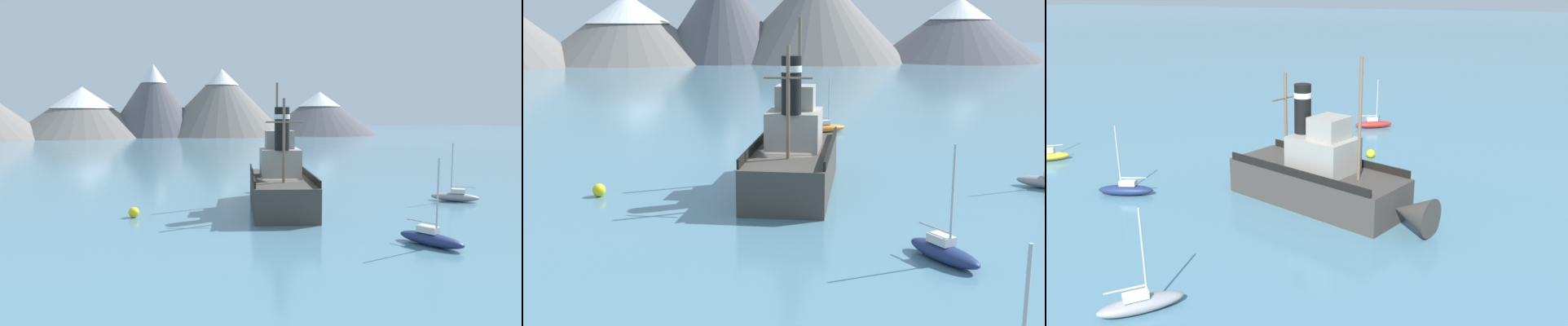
% 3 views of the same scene
% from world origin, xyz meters
% --- Properties ---
extents(ground_plane, '(600.00, 600.00, 0.00)m').
position_xyz_m(ground_plane, '(0.00, 0.00, 0.00)').
color(ground_plane, teal).
extents(mountain_ridge, '(192.45, 60.78, 25.63)m').
position_xyz_m(mountain_ridge, '(-1.26, 134.28, 11.01)').
color(mountain_ridge, '#56545B').
rests_on(mountain_ridge, ground).
extents(old_tugboat, '(8.17, 14.70, 9.90)m').
position_xyz_m(old_tugboat, '(0.89, 1.58, 1.83)').
color(old_tugboat, '#423D38').
rests_on(old_tugboat, ground).
extents(sailboat_orange, '(3.92, 1.62, 4.90)m').
position_xyz_m(sailboat_orange, '(8.29, 20.83, 0.43)').
color(sailboat_orange, orange).
rests_on(sailboat_orange, ground).
extents(sailboat_navy, '(2.23, 3.95, 4.90)m').
position_xyz_m(sailboat_navy, '(3.98, -11.77, 0.43)').
color(sailboat_navy, navy).
rests_on(sailboat_navy, ground).
extents(mooring_buoy, '(0.73, 0.73, 0.73)m').
position_xyz_m(mooring_buoy, '(-10.32, 1.85, 0.37)').
color(mooring_buoy, yellow).
rests_on(mooring_buoy, ground).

